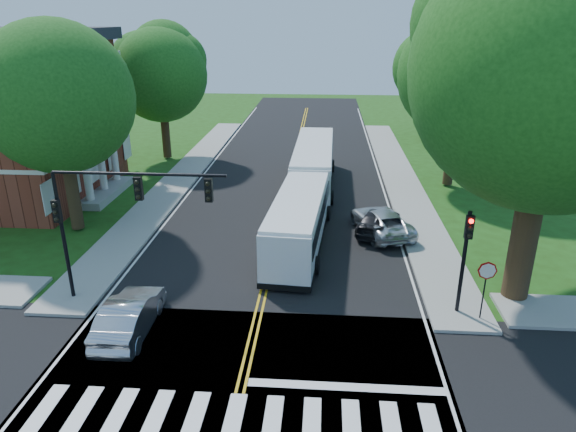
# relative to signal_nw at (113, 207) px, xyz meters

# --- Properties ---
(ground) EXTENTS (140.00, 140.00, 0.00)m
(ground) POSITION_rel_signal_nw_xyz_m (5.86, -6.43, -4.38)
(ground) COLOR #1F4310
(ground) RESTS_ON ground
(road) EXTENTS (14.00, 96.00, 0.01)m
(road) POSITION_rel_signal_nw_xyz_m (5.86, 11.57, -4.37)
(road) COLOR black
(road) RESTS_ON ground
(cross_road) EXTENTS (60.00, 12.00, 0.01)m
(cross_road) POSITION_rel_signal_nw_xyz_m (5.86, -6.43, -4.37)
(cross_road) COLOR black
(cross_road) RESTS_ON ground
(center_line) EXTENTS (0.36, 70.00, 0.01)m
(center_line) POSITION_rel_signal_nw_xyz_m (5.86, 15.57, -4.36)
(center_line) COLOR gold
(center_line) RESTS_ON road
(edge_line_w) EXTENTS (0.12, 70.00, 0.01)m
(edge_line_w) POSITION_rel_signal_nw_xyz_m (-0.94, 15.57, -4.36)
(edge_line_w) COLOR silver
(edge_line_w) RESTS_ON road
(edge_line_e) EXTENTS (0.12, 70.00, 0.01)m
(edge_line_e) POSITION_rel_signal_nw_xyz_m (12.66, 15.57, -4.36)
(edge_line_e) COLOR silver
(edge_line_e) RESTS_ON road
(crosswalk) EXTENTS (12.60, 3.00, 0.01)m
(crosswalk) POSITION_rel_signal_nw_xyz_m (5.86, -6.93, -4.36)
(crosswalk) COLOR silver
(crosswalk) RESTS_ON road
(stop_bar) EXTENTS (6.60, 0.40, 0.01)m
(stop_bar) POSITION_rel_signal_nw_xyz_m (9.36, -4.83, -4.36)
(stop_bar) COLOR silver
(stop_bar) RESTS_ON road
(sidewalk_nw) EXTENTS (2.60, 40.00, 0.15)m
(sidewalk_nw) POSITION_rel_signal_nw_xyz_m (-2.44, 18.57, -4.30)
(sidewalk_nw) COLOR gray
(sidewalk_nw) RESTS_ON ground
(sidewalk_ne) EXTENTS (2.60, 40.00, 0.15)m
(sidewalk_ne) POSITION_rel_signal_nw_xyz_m (14.16, 18.57, -4.30)
(sidewalk_ne) COLOR gray
(sidewalk_ne) RESTS_ON ground
(tree_ne_big) EXTENTS (10.80, 10.80, 14.91)m
(tree_ne_big) POSITION_rel_signal_nw_xyz_m (16.86, 1.57, 5.24)
(tree_ne_big) COLOR black
(tree_ne_big) RESTS_ON ground
(tree_west_near) EXTENTS (8.00, 8.00, 11.40)m
(tree_west_near) POSITION_rel_signal_nw_xyz_m (-5.64, 7.57, 3.15)
(tree_west_near) COLOR black
(tree_west_near) RESTS_ON ground
(tree_west_far) EXTENTS (7.60, 7.60, 10.67)m
(tree_west_far) POSITION_rel_signal_nw_xyz_m (-5.14, 23.57, 2.62)
(tree_west_far) COLOR black
(tree_west_far) RESTS_ON ground
(tree_east_mid) EXTENTS (8.40, 8.40, 11.93)m
(tree_east_mid) POSITION_rel_signal_nw_xyz_m (17.36, 17.57, 3.48)
(tree_east_mid) COLOR black
(tree_east_mid) RESTS_ON ground
(tree_east_far) EXTENTS (7.20, 7.20, 10.34)m
(tree_east_far) POSITION_rel_signal_nw_xyz_m (18.36, 33.57, 2.48)
(tree_east_far) COLOR black
(tree_east_far) RESTS_ON ground
(signal_nw) EXTENTS (7.15, 0.46, 5.66)m
(signal_nw) POSITION_rel_signal_nw_xyz_m (0.00, 0.00, 0.00)
(signal_nw) COLOR black
(signal_nw) RESTS_ON ground
(signal_ne) EXTENTS (0.30, 0.46, 4.40)m
(signal_ne) POSITION_rel_signal_nw_xyz_m (14.06, 0.01, -1.41)
(signal_ne) COLOR black
(signal_ne) RESTS_ON ground
(stop_sign) EXTENTS (0.76, 0.08, 2.53)m
(stop_sign) POSITION_rel_signal_nw_xyz_m (14.86, -0.45, -2.35)
(stop_sign) COLOR black
(stop_sign) RESTS_ON ground
(bus_lead) EXTENTS (3.30, 11.28, 2.88)m
(bus_lead) POSITION_rel_signal_nw_xyz_m (7.20, 6.63, -2.85)
(bus_lead) COLOR silver
(bus_lead) RESTS_ON road
(bus_follow) EXTENTS (3.09, 12.14, 3.13)m
(bus_follow) POSITION_rel_signal_nw_xyz_m (7.64, 16.58, -2.72)
(bus_follow) COLOR silver
(bus_follow) RESTS_ON road
(hatchback) EXTENTS (1.66, 4.56, 1.49)m
(hatchback) POSITION_rel_signal_nw_xyz_m (1.08, -2.22, -3.62)
(hatchback) COLOR #ADB0B4
(hatchback) RESTS_ON road
(suv) EXTENTS (3.76, 5.59, 1.42)m
(suv) POSITION_rel_signal_nw_xyz_m (11.71, 8.38, -3.66)
(suv) COLOR silver
(suv) RESTS_ON road
(dark_sedan) EXTENTS (3.16, 4.84, 1.30)m
(dark_sedan) POSITION_rel_signal_nw_xyz_m (11.55, 8.59, -3.72)
(dark_sedan) COLOR black
(dark_sedan) RESTS_ON road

